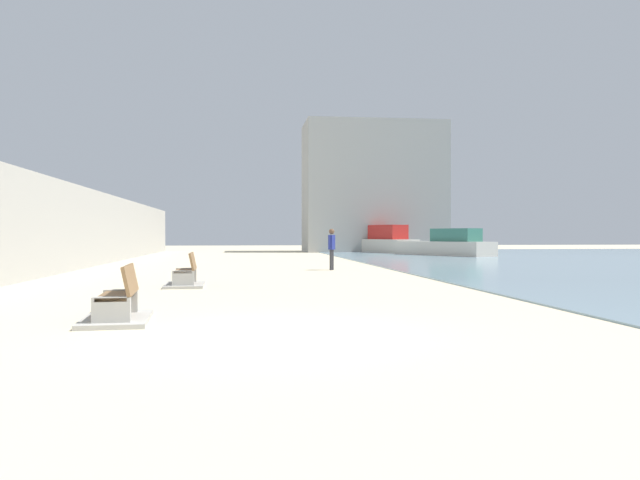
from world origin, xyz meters
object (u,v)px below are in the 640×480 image
bench_near (118,308)px  boat_mid_bay (446,245)px  bench_far (186,278)px  person_walking (332,246)px  boat_far_left (381,242)px

bench_near → boat_mid_bay: boat_mid_bay is taller
bench_far → person_walking: size_ratio=1.22×
bench_far → person_walking: bearing=55.9°
bench_far → boat_mid_bay: boat_mid_bay is taller
bench_near → boat_far_left: bearing=71.6°
bench_far → boat_mid_bay: (15.77, 24.78, 0.50)m
bench_far → person_walking: (5.38, 7.94, 0.79)m
person_walking → bench_near: bearing=-110.8°
bench_far → boat_mid_bay: 29.38m
bench_near → boat_far_left: boat_far_left is taller
bench_far → boat_far_left: boat_far_left is taller
boat_far_left → boat_mid_bay: (2.80, -8.16, -0.12)m
bench_far → boat_mid_bay: bearing=57.5°
person_walking → boat_far_left: bearing=73.1°
person_walking → boat_mid_bay: bearing=58.3°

